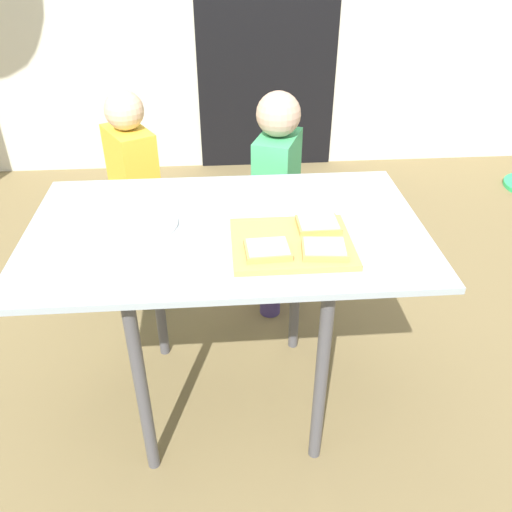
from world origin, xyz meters
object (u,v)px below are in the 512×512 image
pizza_slice_far_right (318,224)px  dining_table (227,251)px  cutting_board (292,243)px  child_right (277,194)px  pizza_slice_near_left (268,250)px  plate_white_left (139,225)px  child_left (135,192)px  pizza_slice_near_right (324,249)px

pizza_slice_far_right → dining_table: bearing=168.0°
cutting_board → child_right: bearing=87.0°
pizza_slice_near_left → plate_white_left: size_ratio=0.55×
pizza_slice_near_left → child_right: bearing=81.6°
cutting_board → plate_white_left: 0.46m
pizza_slice_near_left → plate_white_left: (-0.36, 0.20, -0.02)m
plate_white_left → child_left: (-0.11, 0.64, -0.21)m
dining_table → child_right: bearing=68.7°
pizza_slice_near_right → pizza_slice_far_right: bearing=87.3°
dining_table → child_right: (0.22, 0.55, -0.09)m
pizza_slice_far_right → child_left: bearing=131.1°
child_left → cutting_board: bearing=-55.4°
pizza_slice_near_left → pizza_slice_near_right: bearing=-3.2°
plate_white_left → child_right: 0.73m
cutting_board → pizza_slice_near_left: (-0.07, -0.06, 0.02)m
pizza_slice_near_left → pizza_slice_near_right: 0.15m
child_left → child_right: size_ratio=0.98×
plate_white_left → dining_table: bearing=-4.6°
dining_table → pizza_slice_near_right: (0.26, -0.19, 0.11)m
cutting_board → child_right: child_right is taller
pizza_slice_near_right → child_left: (-0.62, 0.85, -0.23)m
cutting_board → child_right: size_ratio=0.34×
cutting_board → pizza_slice_near_right: size_ratio=2.58×
cutting_board → dining_table: bearing=145.6°
dining_table → child_left: bearing=118.7°
dining_table → child_left: child_left is taller
dining_table → plate_white_left: bearing=175.4°
dining_table → plate_white_left: size_ratio=5.13×
pizza_slice_near_right → plate_white_left: size_ratio=0.57×
pizza_slice_far_right → child_left: (-0.63, 0.72, -0.23)m
pizza_slice_near_right → plate_white_left: (-0.51, 0.21, -0.02)m
pizza_slice_near_left → child_left: 0.99m
child_left → pizza_slice_far_right: bearing=-48.9°
pizza_slice_far_right → pizza_slice_near_right: bearing=-92.7°
pizza_slice_near_right → child_right: (-0.04, 0.74, -0.20)m
pizza_slice_near_left → child_left: bearing=119.2°
cutting_board → pizza_slice_far_right: size_ratio=2.75×
dining_table → pizza_slice_far_right: (0.26, -0.06, 0.11)m
pizza_slice_far_right → child_left: 0.98m
cutting_board → child_left: child_left is taller
cutting_board → pizza_slice_near_right: bearing=-39.1°
pizza_slice_far_right → pizza_slice_near_left: bearing=-142.1°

